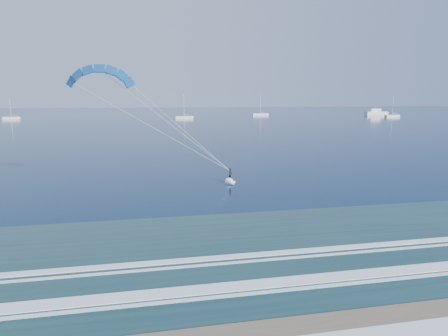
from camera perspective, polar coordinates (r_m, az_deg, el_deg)
The scene contains 6 objects.
kitesurfer_rig at distance 42.85m, azimuth -7.49°, elevation 6.06°, with size 18.90×8.38×14.12m.
motor_yacht at distance 264.17m, azimuth 20.88°, elevation 7.42°, with size 14.04×3.74×5.93m.
sailboat_1 at distance 221.04m, azimuth -28.12°, elevation 6.33°, with size 7.39×2.40×10.32m.
sailboat_2 at distance 203.21m, azimuth -5.73°, elevation 7.23°, with size 8.68×2.40×12.06m.
sailboat_3 at distance 241.28m, azimuth 5.21°, elevation 7.65°, with size 9.60×2.40×12.98m.
sailboat_4 at distance 238.01m, azimuth 22.90°, elevation 6.89°, with size 8.03×2.40×10.98m.
Camera 1 is at (-8.08, -13.81, 9.92)m, focal length 32.00 mm.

